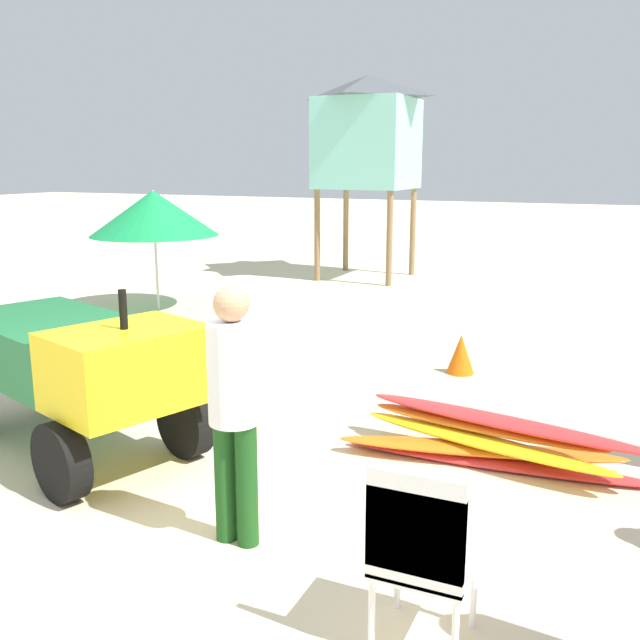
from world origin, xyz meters
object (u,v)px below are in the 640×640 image
object	(u,v)px
stacked_plastic_chairs	(421,543)
surfboard_pile	(489,441)
lifeguard_far_right	(234,399)
beach_umbrella_left	(154,213)
lifeguard_tower	(368,132)
utility_cart	(75,362)
traffic_cone_far	(461,354)

from	to	relation	value
stacked_plastic_chairs	surfboard_pile	distance (m)	2.49
stacked_plastic_chairs	lifeguard_far_right	bearing A→B (deg)	158.35
lifeguard_far_right	beach_umbrella_left	xyz separation A→B (m)	(-4.99, 5.84, 0.63)
stacked_plastic_chairs	lifeguard_far_right	xyz separation A→B (m)	(-1.38, 0.55, 0.37)
surfboard_pile	beach_umbrella_left	distance (m)	7.51
stacked_plastic_chairs	lifeguard_far_right	distance (m)	1.53
surfboard_pile	beach_umbrella_left	size ratio (longest dim) A/B	1.23
stacked_plastic_chairs	surfboard_pile	xyz separation A→B (m)	(-0.13, 2.45, -0.41)
surfboard_pile	beach_umbrella_left	xyz separation A→B (m)	(-6.24, 3.94, 1.41)
lifeguard_tower	beach_umbrella_left	bearing A→B (deg)	-113.29
utility_cart	beach_umbrella_left	world-z (taller)	beach_umbrella_left
lifeguard_tower	beach_umbrella_left	size ratio (longest dim) A/B	1.98
lifeguard_tower	beach_umbrella_left	world-z (taller)	lifeguard_tower
surfboard_pile	beach_umbrella_left	bearing A→B (deg)	147.75
beach_umbrella_left	lifeguard_tower	bearing A→B (deg)	66.71
traffic_cone_far	lifeguard_far_right	bearing A→B (deg)	-95.96
stacked_plastic_chairs	lifeguard_far_right	size ratio (longest dim) A/B	0.60
surfboard_pile	stacked_plastic_chairs	bearing A→B (deg)	-86.96
utility_cart	stacked_plastic_chairs	bearing A→B (deg)	-21.01
utility_cart	traffic_cone_far	xyz separation A→B (m)	(2.44, 3.57, -0.55)
stacked_plastic_chairs	surfboard_pile	world-z (taller)	stacked_plastic_chairs
surfboard_pile	traffic_cone_far	distance (m)	2.55
traffic_cone_far	utility_cart	bearing A→B (deg)	-124.39
surfboard_pile	lifeguard_far_right	xyz separation A→B (m)	(-1.25, -1.90, 0.78)
utility_cart	lifeguard_tower	size ratio (longest dim) A/B	0.68
beach_umbrella_left	surfboard_pile	bearing A→B (deg)	-32.25
utility_cart	surfboard_pile	xyz separation A→B (m)	(3.24, 1.15, -0.59)
beach_umbrella_left	traffic_cone_far	world-z (taller)	beach_umbrella_left
traffic_cone_far	beach_umbrella_left	bearing A→B (deg)	164.41
utility_cart	surfboard_pile	world-z (taller)	utility_cart
surfboard_pile	utility_cart	bearing A→B (deg)	-160.42
utility_cart	surfboard_pile	bearing A→B (deg)	19.58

